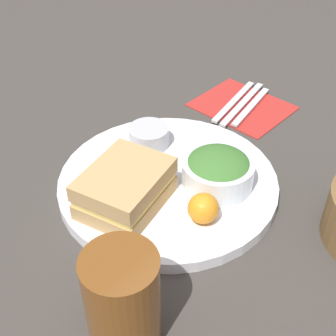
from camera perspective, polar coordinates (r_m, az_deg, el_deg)
name	(u,v)px	position (r m, az deg, el deg)	size (l,w,h in m)	color
ground_plane	(168,187)	(0.72, 0.00, -2.39)	(4.00, 4.00, 0.00)	#3D3833
plate	(168,183)	(0.72, 0.00, -1.82)	(0.33, 0.33, 0.02)	silver
sandwich	(125,188)	(0.65, -5.24, -2.45)	(0.15, 0.13, 0.06)	tan
salad_bowl	(218,170)	(0.69, 6.10, -0.24)	(0.11, 0.11, 0.05)	white
dressing_cup	(149,136)	(0.77, -2.35, 3.90)	(0.07, 0.07, 0.03)	#B7B7BC
orange_wedge	(203,208)	(0.63, 4.31, -4.94)	(0.04, 0.04, 0.04)	orange
drink_glass	(123,301)	(0.51, -5.55, -15.84)	(0.08, 0.08, 0.13)	brown
napkin	(242,106)	(0.92, 9.03, 7.49)	(0.14, 0.17, 0.00)	#B22823
fork	(234,101)	(0.93, 8.04, 8.05)	(0.17, 0.01, 0.01)	silver
knife	(242,104)	(0.92, 9.06, 7.72)	(0.18, 0.01, 0.01)	silver
spoon	(251,106)	(0.92, 10.09, 7.39)	(0.15, 0.01, 0.01)	silver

